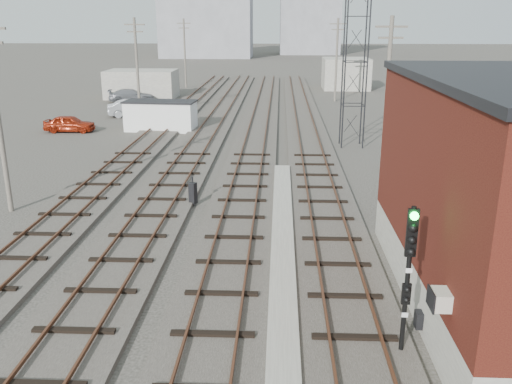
# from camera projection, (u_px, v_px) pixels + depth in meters

# --- Properties ---
(ground) EXTENTS (320.00, 320.00, 0.00)m
(ground) POSITION_uv_depth(u_px,v_px,m) (278.00, 98.00, 63.54)
(ground) COLOR #282621
(ground) RESTS_ON ground
(track_right) EXTENTS (3.20, 90.00, 0.39)m
(track_right) POSITION_uv_depth(u_px,v_px,m) (307.00, 133.00, 43.40)
(track_right) COLOR #332D28
(track_right) RESTS_ON ground
(track_mid_right) EXTENTS (3.20, 90.00, 0.39)m
(track_mid_right) POSITION_uv_depth(u_px,v_px,m) (257.00, 133.00, 43.57)
(track_mid_right) COLOR #332D28
(track_mid_right) RESTS_ON ground
(track_mid_left) EXTENTS (3.20, 90.00, 0.39)m
(track_mid_left) POSITION_uv_depth(u_px,v_px,m) (208.00, 132.00, 43.74)
(track_mid_left) COLOR #332D28
(track_mid_left) RESTS_ON ground
(track_left) EXTENTS (3.20, 90.00, 0.39)m
(track_left) POSITION_uv_depth(u_px,v_px,m) (159.00, 132.00, 43.91)
(track_left) COLOR #332D28
(track_left) RESTS_ON ground
(platform_curb) EXTENTS (0.90, 28.00, 0.26)m
(platform_curb) POSITION_uv_depth(u_px,v_px,m) (283.00, 268.00, 19.67)
(platform_curb) COLOR gray
(platform_curb) RESTS_ON ground
(lattice_tower) EXTENTS (1.60, 1.60, 15.00)m
(lattice_tower) POSITION_uv_depth(u_px,v_px,m) (356.00, 39.00, 37.23)
(lattice_tower) COLOR black
(lattice_tower) RESTS_ON ground
(utility_pole_left_b) EXTENTS (1.80, 0.24, 9.00)m
(utility_pole_left_b) POSITION_uv_depth(u_px,v_px,m) (137.00, 67.00, 48.34)
(utility_pole_left_b) COLOR #595147
(utility_pole_left_b) RESTS_ON ground
(utility_pole_left_c) EXTENTS (1.80, 0.24, 9.00)m
(utility_pole_left_c) POSITION_uv_depth(u_px,v_px,m) (185.00, 52.00, 72.15)
(utility_pole_left_c) COLOR #595147
(utility_pole_left_c) RESTS_ON ground
(utility_pole_right_a) EXTENTS (1.80, 0.24, 9.00)m
(utility_pole_right_a) POSITION_uv_depth(u_px,v_px,m) (387.00, 92.00, 31.34)
(utility_pole_right_a) COLOR #595147
(utility_pole_right_a) RESTS_ON ground
(utility_pole_right_b) EXTENTS (1.80, 0.24, 9.00)m
(utility_pole_right_b) POSITION_uv_depth(u_px,v_px,m) (337.00, 58.00, 59.91)
(utility_pole_right_b) COLOR #595147
(utility_pole_right_b) RESTS_ON ground
(apartment_right) EXTENTS (16.00, 12.00, 26.00)m
(apartment_right) POSITION_uv_depth(u_px,v_px,m) (310.00, 4.00, 144.98)
(apartment_right) COLOR gray
(apartment_right) RESTS_ON ground
(shed_left) EXTENTS (8.00, 5.00, 3.20)m
(shed_left) POSITION_uv_depth(u_px,v_px,m) (142.00, 84.00, 63.74)
(shed_left) COLOR gray
(shed_left) RESTS_ON ground
(shed_right) EXTENTS (6.00, 6.00, 4.00)m
(shed_right) POSITION_uv_depth(u_px,v_px,m) (346.00, 74.00, 72.07)
(shed_right) COLOR gray
(shed_right) RESTS_ON ground
(signal_mast) EXTENTS (0.40, 0.42, 4.30)m
(signal_mast) POSITION_uv_depth(u_px,v_px,m) (408.00, 270.00, 13.96)
(signal_mast) COLOR gray
(signal_mast) RESTS_ON ground
(switch_stand) EXTENTS (0.42, 0.42, 1.39)m
(switch_stand) POSITION_uv_depth(u_px,v_px,m) (193.00, 193.00, 26.54)
(switch_stand) COLOR black
(switch_stand) RESTS_ON ground
(site_trailer) EXTENTS (6.04, 3.03, 2.46)m
(site_trailer) POSITION_uv_depth(u_px,v_px,m) (161.00, 116.00, 44.71)
(site_trailer) COLOR white
(site_trailer) RESTS_ON ground
(car_red) EXTENTS (4.08, 1.71, 1.38)m
(car_red) POSITION_uv_depth(u_px,v_px,m) (70.00, 124.00, 44.24)
(car_red) COLOR #99240D
(car_red) RESTS_ON ground
(car_silver) EXTENTS (5.07, 3.11, 1.58)m
(car_silver) POSITION_uv_depth(u_px,v_px,m) (133.00, 108.00, 51.46)
(car_silver) COLOR #96999D
(car_silver) RESTS_ON ground
(car_grey) EXTENTS (5.33, 3.02, 1.46)m
(car_grey) POSITION_uv_depth(u_px,v_px,m) (131.00, 96.00, 60.42)
(car_grey) COLOR slate
(car_grey) RESTS_ON ground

